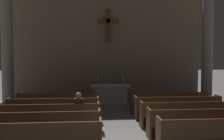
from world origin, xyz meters
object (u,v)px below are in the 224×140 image
object	(u,v)px
pew_left_row_3	(48,117)
lone_worshipper	(79,110)
pew_left_row_5	(58,104)
column_left_second	(7,39)
column_right_second	(207,40)
candlestick_right	(123,82)
pew_left_row_1	(31,139)
pew_left_row_4	(54,109)
pew_right_row_3	(189,114)
candlestick_left	(98,82)
pew_right_row_4	(178,107)
pew_right_row_5	(169,102)
altar	(110,93)
pew_left_row_2	(41,126)
pew_right_row_1	(223,134)
pew_right_row_2	(203,123)

from	to	relation	value
pew_left_row_3	lone_worshipper	size ratio (longest dim) A/B	2.67
pew_left_row_5	column_left_second	bearing A→B (deg)	142.16
column_right_second	candlestick_right	xyz separation A→B (m)	(-4.71, 0.17, -2.29)
pew_left_row_1	pew_left_row_3	bearing A→B (deg)	90.00
lone_worshipper	pew_left_row_4	bearing A→B (deg)	133.87
pew_right_row_3	candlestick_right	bearing A→B (deg)	111.01
pew_right_row_3	candlestick_left	xyz separation A→B (m)	(-3.20, 4.68, 0.71)
pew_left_row_4	pew_right_row_4	size ratio (longest dim) A/B	1.00
candlestick_right	pew_left_row_5	bearing A→B (deg)	-142.78
pew_left_row_3	pew_right_row_4	bearing A→B (deg)	12.71
pew_right_row_5	column_left_second	bearing A→B (deg)	164.06
lone_worshipper	pew_right_row_4	bearing A→B (deg)	15.40
pew_left_row_5	pew_right_row_5	xyz separation A→B (m)	(5.00, 0.00, 0.00)
candlestick_right	column_left_second	bearing A→B (deg)	-178.39
pew_left_row_3	pew_right_row_4	world-z (taller)	same
lone_worshipper	column_right_second	bearing A→B (deg)	33.11
pew_left_row_3	pew_right_row_3	distance (m)	5.00
candlestick_left	lone_worshipper	distance (m)	4.73
pew_right_row_5	altar	bearing A→B (deg)	135.80
column_left_second	pew_right_row_3	bearing A→B (deg)	-29.72
pew_left_row_1	lone_worshipper	xyz separation A→B (m)	(1.05, 2.29, 0.22)
pew_right_row_4	column_left_second	xyz separation A→B (m)	(-7.91, 3.39, 3.00)
pew_left_row_2	pew_right_row_3	size ratio (longest dim) A/B	1.00
pew_left_row_1	pew_left_row_4	distance (m)	3.38
pew_right_row_3	pew_left_row_1	bearing A→B (deg)	-155.73
pew_right_row_1	candlestick_right	xyz separation A→B (m)	(-1.80, 6.94, 0.71)
pew_left_row_5	pew_right_row_1	bearing A→B (deg)	-42.05
pew_right_row_1	candlestick_right	world-z (taller)	candlestick_right
column_left_second	altar	bearing A→B (deg)	1.82
pew_left_row_5	altar	bearing A→B (deg)	44.20
pew_right_row_1	column_left_second	distance (m)	10.83
pew_left_row_4	lone_worshipper	bearing A→B (deg)	-46.13
pew_left_row_2	pew_left_row_4	xyz separation A→B (m)	(0.00, 2.25, 0.00)
column_right_second	pew_left_row_4	bearing A→B (deg)	-156.82
pew_right_row_4	pew_right_row_5	distance (m)	1.13
pew_left_row_1	altar	xyz separation A→B (m)	(2.50, 6.94, 0.06)
pew_left_row_4	candlestick_left	distance (m)	4.05
pew_right_row_5	pew_right_row_1	bearing A→B (deg)	-90.00
pew_left_row_2	pew_right_row_5	bearing A→B (deg)	34.07
pew_right_row_5	column_left_second	size ratio (longest dim) A/B	0.50
pew_left_row_1	pew_right_row_1	bearing A→B (deg)	0.00
pew_left_row_2	pew_right_row_1	xyz separation A→B (m)	(5.00, -1.13, 0.00)
pew_right_row_2	candlestick_right	bearing A→B (deg)	107.20
pew_left_row_3	candlestick_left	size ratio (longest dim) A/B	6.17
altar	candlestick_right	bearing A→B (deg)	-0.00
pew_right_row_5	altar	distance (m)	3.49
column_left_second	candlestick_left	size ratio (longest dim) A/B	12.47
pew_left_row_4	candlestick_left	world-z (taller)	candlestick_left
pew_left_row_2	column_right_second	world-z (taller)	column_right_second
pew_left_row_3	column_left_second	size ratio (longest dim) A/B	0.50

